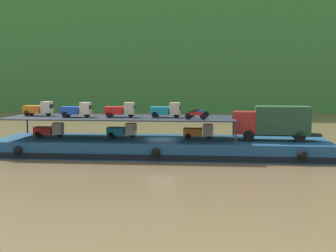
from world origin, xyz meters
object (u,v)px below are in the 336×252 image
Objects in this scene: mini_truck_lower_mid at (199,131)px; mini_truck_upper_fore at (120,110)px; mini_truck_lower_aft at (122,130)px; mini_truck_upper_mid at (77,110)px; cargo_barge at (162,147)px; mini_truck_lower_stern at (49,130)px; mini_truck_upper_stern at (39,109)px; motorcycle_upper_centre at (198,113)px; mini_truck_upper_bow at (166,110)px; motorcycle_upper_port at (196,115)px; covered_lorry at (274,122)px.

mini_truck_upper_fore reaches higher than mini_truck_lower_mid.
mini_truck_lower_aft is 4.68m from mini_truck_upper_mid.
cargo_barge is 10.93× the size of mini_truck_upper_fore.
mini_truck_lower_stern is 3.66m from mini_truck_upper_mid.
motorcycle_upper_centre is (15.40, -0.68, -0.26)m from mini_truck_upper_stern.
mini_truck_upper_fore is at bearing -177.73° from mini_truck_upper_bow.
cargo_barge is at bearing -3.37° from mini_truck_upper_stern.
motorcycle_upper_port is at bearing -93.92° from motorcycle_upper_centre.
mini_truck_lower_stern reaches higher than cargo_barge.
mini_truck_lower_aft reaches higher than cargo_barge.
motorcycle_upper_port is at bearing -36.65° from mini_truck_upper_bow.
mini_truck_upper_bow is at bearing 4.01° from mini_truck_upper_mid.
cargo_barge is at bearing 178.51° from mini_truck_upper_bow.
motorcycle_upper_port is at bearing -9.65° from mini_truck_lower_stern.
cargo_barge is 3.47m from mini_truck_upper_bow.
mini_truck_upper_bow is (-3.03, -0.46, 2.00)m from mini_truck_lower_mid.
mini_truck_upper_bow is (8.29, 0.58, 0.00)m from mini_truck_upper_mid.
mini_truck_lower_stern and mini_truck_lower_aft have the same top height.
mini_truck_lower_aft is 2.14m from mini_truck_upper_fore.
covered_lorry reaches higher than mini_truck_lower_stern.
mini_truck_upper_stern and mini_truck_upper_fore have the same top height.
mini_truck_upper_stern reaches higher than mini_truck_lower_aft.
mini_truck_upper_fore is 1.46× the size of motorcycle_upper_port.
covered_lorry is 21.04m from mini_truck_lower_stern.
mini_truck_lower_mid is 1.79m from motorcycle_upper_centre.
mini_truck_upper_mid is 1.44× the size of motorcycle_upper_port.
motorcycle_upper_port and motorcycle_upper_centre have the same top height.
covered_lorry is 2.84× the size of mini_truck_upper_stern.
cargo_barge is 15.96× the size of motorcycle_upper_centre.
mini_truck_upper_mid reaches higher than mini_truck_lower_aft.
mini_truck_upper_bow is at bearing 179.54° from covered_lorry.
covered_lorry is at bearing -2.72° from mini_truck_lower_aft.
cargo_barge is 10.90× the size of mini_truck_upper_bow.
mini_truck_upper_bow is 1.46× the size of motorcycle_upper_centre.
mini_truck_lower_aft is at bearing 159.10° from motorcycle_upper_port.
cargo_barge is at bearing 2.68° from mini_truck_upper_fore.
mini_truck_lower_stern is at bearing 178.56° from cargo_barge.
mini_truck_upper_stern reaches higher than cargo_barge.
mini_truck_upper_mid is at bearing -175.99° from mini_truck_upper_bow.
motorcycle_upper_centre is (7.20, -0.55, 1.74)m from mini_truck_lower_aft.
mini_truck_upper_fore is 1.00× the size of mini_truck_upper_bow.
mini_truck_lower_stern is 7.02m from mini_truck_lower_aft.
mini_truck_upper_mid reaches higher than covered_lorry.
mini_truck_upper_mid is (-18.07, -0.50, 1.00)m from covered_lorry.
mini_truck_lower_stern is at bearing 179.01° from covered_lorry.
mini_truck_upper_stern reaches higher than mini_truck_lower_mid.
mini_truck_lower_stern is at bearing 179.00° from motorcycle_upper_centre.
mini_truck_lower_aft is 7.24m from mini_truck_lower_mid.
mini_truck_upper_mid is at bearing -174.18° from mini_truck_upper_fore.
motorcycle_upper_centre is (11.27, 0.62, -0.26)m from mini_truck_upper_mid.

